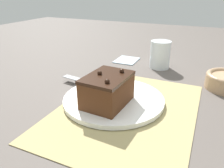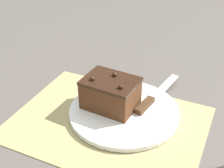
% 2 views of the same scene
% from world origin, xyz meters
% --- Properties ---
extents(ground_plane, '(3.00, 3.00, 0.00)m').
position_xyz_m(ground_plane, '(0.00, 0.00, 0.00)').
color(ground_plane, '#544C47').
extents(placemat_woven, '(0.46, 0.34, 0.00)m').
position_xyz_m(placemat_woven, '(0.00, 0.00, 0.00)').
color(placemat_woven, tan).
rests_on(placemat_woven, ground_plane).
extents(cake_plate, '(0.28, 0.28, 0.01)m').
position_xyz_m(cake_plate, '(-0.02, -0.05, 0.01)').
color(cake_plate, white).
rests_on(cake_plate, placemat_woven).
extents(chocolate_cake, '(0.14, 0.11, 0.09)m').
position_xyz_m(chocolate_cake, '(0.02, -0.05, 0.06)').
color(chocolate_cake, '#512D19').
rests_on(chocolate_cake, cake_plate).
extents(serving_knife, '(0.06, 0.22, 0.01)m').
position_xyz_m(serving_knife, '(-0.07, -0.11, 0.02)').
color(serving_knife, '#472D19').
rests_on(serving_knife, cake_plate).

